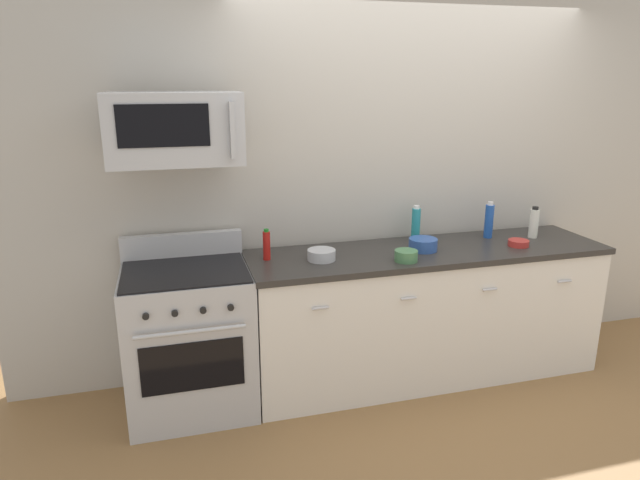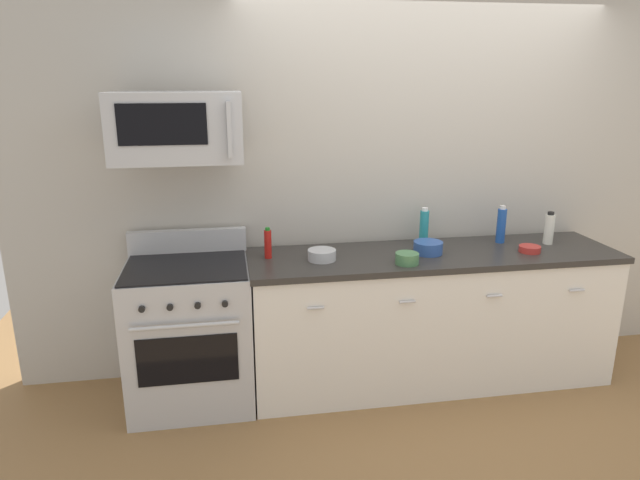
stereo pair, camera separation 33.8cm
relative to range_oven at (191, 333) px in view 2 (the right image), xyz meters
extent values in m
plane|color=olive|center=(1.60, 0.00, -0.47)|extent=(6.64, 6.64, 0.00)
cube|color=#B7B2A8|center=(1.60, 0.41, 0.88)|extent=(5.53, 0.10, 2.70)
cube|color=silver|center=(1.60, 0.00, -0.03)|extent=(2.41, 0.62, 0.88)
cube|color=#2D2B28|center=(1.60, 0.00, 0.43)|extent=(2.44, 0.65, 0.04)
cube|color=black|center=(1.60, -0.28, -0.42)|extent=(2.41, 0.02, 0.10)
cylinder|color=silver|center=(0.75, -0.33, 0.25)|extent=(0.10, 0.02, 0.02)
cylinder|color=silver|center=(1.32, -0.33, 0.25)|extent=(0.10, 0.02, 0.02)
cylinder|color=silver|center=(1.88, -0.33, 0.25)|extent=(0.10, 0.02, 0.02)
cylinder|color=silver|center=(2.44, -0.33, 0.25)|extent=(0.10, 0.02, 0.02)
cube|color=#B7BABF|center=(0.00, 0.00, -0.01)|extent=(0.76, 0.64, 0.91)
cube|color=black|center=(0.00, -0.33, -0.02)|extent=(0.58, 0.01, 0.30)
cylinder|color=#B7BABF|center=(0.00, -0.36, 0.21)|extent=(0.61, 0.02, 0.02)
cube|color=#B7BABF|center=(0.00, 0.29, 0.52)|extent=(0.76, 0.06, 0.16)
cube|color=black|center=(0.00, 0.00, 0.45)|extent=(0.73, 0.61, 0.01)
cylinder|color=black|center=(-0.23, -0.34, 0.32)|extent=(0.04, 0.02, 0.04)
cylinder|color=black|center=(-0.08, -0.34, 0.32)|extent=(0.04, 0.02, 0.04)
cylinder|color=black|center=(0.08, -0.34, 0.32)|extent=(0.04, 0.02, 0.04)
cylinder|color=black|center=(0.23, -0.34, 0.32)|extent=(0.04, 0.02, 0.04)
cube|color=#B7BABF|center=(0.00, 0.05, 1.28)|extent=(0.74, 0.40, 0.40)
cube|color=black|center=(-0.06, -0.16, 1.31)|extent=(0.48, 0.01, 0.22)
cube|color=#B7BABF|center=(0.30, -0.17, 1.28)|extent=(0.02, 0.04, 0.30)
cylinder|color=#1E4CA5|center=(2.13, 0.15, 0.57)|extent=(0.06, 0.06, 0.24)
cylinder|color=silver|center=(2.13, 0.15, 0.70)|extent=(0.04, 0.04, 0.02)
cylinder|color=#B21914|center=(0.51, 0.07, 0.54)|extent=(0.05, 0.05, 0.18)
cylinder|color=#19721E|center=(0.51, 0.07, 0.64)|extent=(0.03, 0.03, 0.02)
cylinder|color=silver|center=(2.44, 0.06, 0.55)|extent=(0.07, 0.07, 0.21)
cylinder|color=black|center=(2.44, 0.06, 0.67)|extent=(0.04, 0.04, 0.02)
cylinder|color=teal|center=(1.60, 0.23, 0.56)|extent=(0.06, 0.06, 0.23)
cylinder|color=white|center=(1.60, 0.23, 0.69)|extent=(0.04, 0.04, 0.02)
cylinder|color=#B2B5BA|center=(0.84, -0.03, 0.48)|extent=(0.18, 0.18, 0.07)
torus|color=#B2B5BA|center=(0.84, -0.03, 0.51)|extent=(0.18, 0.18, 0.01)
cylinder|color=#B2B5BA|center=(0.84, -0.03, 0.46)|extent=(0.10, 0.10, 0.01)
cylinder|color=#B72D28|center=(2.22, -0.10, 0.47)|extent=(0.14, 0.14, 0.04)
torus|color=#B72D28|center=(2.22, -0.10, 0.49)|extent=(0.14, 0.14, 0.01)
cylinder|color=#B72D28|center=(2.22, -0.10, 0.45)|extent=(0.08, 0.08, 0.01)
cylinder|color=#477A4C|center=(1.35, -0.19, 0.49)|extent=(0.15, 0.15, 0.07)
torus|color=#477A4C|center=(1.35, -0.19, 0.52)|extent=(0.15, 0.15, 0.01)
cylinder|color=#477A4C|center=(1.35, -0.19, 0.46)|extent=(0.08, 0.08, 0.01)
cylinder|color=#2D519E|center=(1.55, -0.01, 0.49)|extent=(0.19, 0.19, 0.08)
torus|color=#2D519E|center=(1.55, -0.01, 0.53)|extent=(0.19, 0.19, 0.01)
cylinder|color=#2D519E|center=(1.55, -0.01, 0.46)|extent=(0.10, 0.10, 0.01)
camera|label=1|loc=(-0.06, -3.26, 1.56)|focal=31.43mm
camera|label=2|loc=(0.27, -3.34, 1.56)|focal=31.43mm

